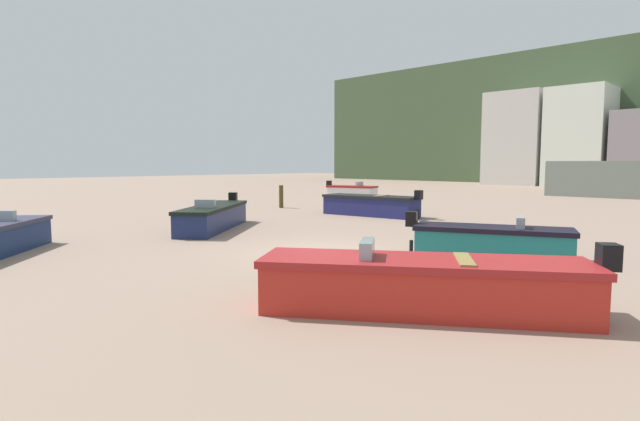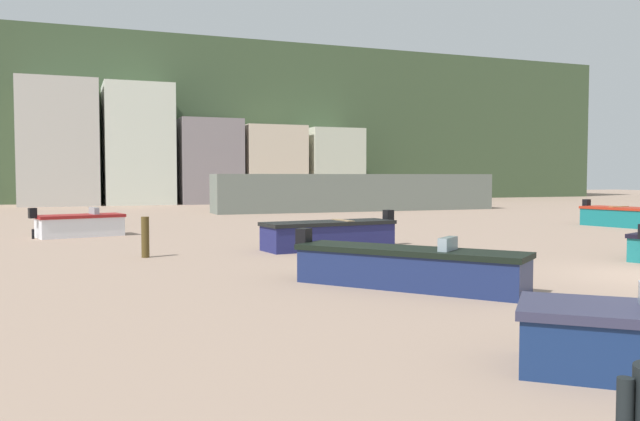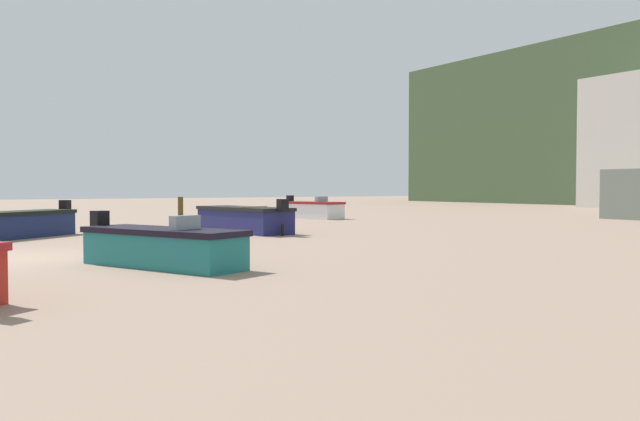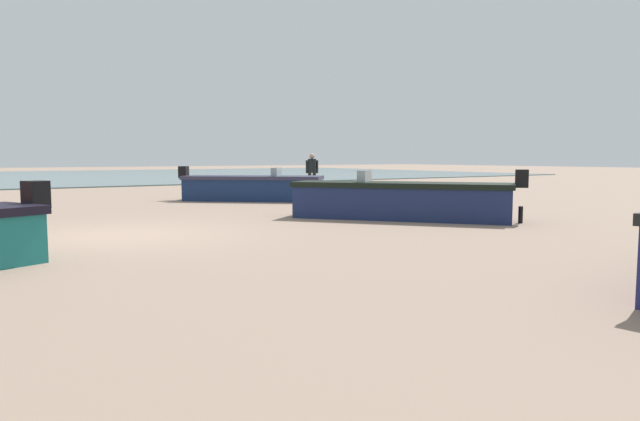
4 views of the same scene
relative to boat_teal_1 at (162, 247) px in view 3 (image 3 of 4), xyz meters
name	(u,v)px [view 3 (image 3 of 4)]	position (x,y,z in m)	size (l,w,h in m)	color
ground_plane	(7,259)	(-3.47, -2.50, -0.42)	(160.00, 160.00, 0.00)	gray
townhouse_left	(634,143)	(-17.35, 44.42, 4.76)	(6.24, 5.85, 10.36)	beige
boat_teal_1	(162,247)	(0.00, 0.00, 0.00)	(4.08, 2.60, 1.12)	#1B7374
boat_navy_3	(244,219)	(-8.53, 5.98, 0.06)	(4.89, 1.97, 1.25)	navy
boat_navy_5	(7,225)	(-9.78, -1.75, 0.03)	(4.17, 4.79, 1.19)	navy
boat_white_6	(313,210)	(-16.26, 13.78, 0.04)	(3.69, 2.19, 1.21)	white
mooring_post_near_water	(181,211)	(-14.55, 5.80, 0.20)	(0.23, 0.23, 1.23)	#4D3D1C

